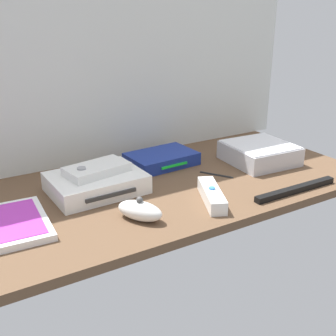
% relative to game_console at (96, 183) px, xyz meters
% --- Properties ---
extents(ground_plane, '(1.00, 0.48, 0.02)m').
position_rel_game_console_xyz_m(ground_plane, '(0.17, -0.04, -0.03)').
color(ground_plane, brown).
rests_on(ground_plane, ground).
extents(back_wall, '(1.10, 0.01, 0.64)m').
position_rel_game_console_xyz_m(back_wall, '(0.17, 0.20, 0.30)').
color(back_wall, silver).
rests_on(back_wall, ground).
extents(game_console, '(0.21, 0.17, 0.04)m').
position_rel_game_console_xyz_m(game_console, '(0.00, 0.00, 0.00)').
color(game_console, white).
rests_on(game_console, ground_plane).
extents(mini_computer, '(0.18, 0.18, 0.05)m').
position_rel_game_console_xyz_m(mini_computer, '(0.47, -0.04, 0.00)').
color(mini_computer, silver).
rests_on(mini_computer, ground_plane).
extents(game_case, '(0.15, 0.20, 0.02)m').
position_rel_game_console_xyz_m(game_case, '(-0.21, -0.07, -0.01)').
color(game_case, white).
rests_on(game_case, ground_plane).
extents(network_router, '(0.19, 0.13, 0.03)m').
position_rel_game_console_xyz_m(network_router, '(0.22, 0.08, -0.00)').
color(network_router, navy).
rests_on(network_router, ground_plane).
extents(remote_wand, '(0.09, 0.15, 0.03)m').
position_rel_game_console_xyz_m(remote_wand, '(0.20, -0.18, -0.01)').
color(remote_wand, white).
rests_on(remote_wand, ground_plane).
extents(remote_nunchuk, '(0.09, 0.11, 0.05)m').
position_rel_game_console_xyz_m(remote_nunchuk, '(0.02, -0.18, -0.00)').
color(remote_nunchuk, white).
rests_on(remote_nunchuk, ground_plane).
extents(remote_classic_pad, '(0.16, 0.10, 0.02)m').
position_rel_game_console_xyz_m(remote_classic_pad, '(0.01, 0.00, 0.03)').
color(remote_classic_pad, white).
rests_on(remote_classic_pad, game_console).
extents(sensor_bar, '(0.24, 0.02, 0.01)m').
position_rel_game_console_xyz_m(sensor_bar, '(0.40, -0.24, -0.01)').
color(sensor_bar, black).
rests_on(sensor_bar, ground_plane).
extents(stylus_pen, '(0.05, 0.08, 0.01)m').
position_rel_game_console_xyz_m(stylus_pen, '(0.30, -0.06, -0.02)').
color(stylus_pen, black).
rests_on(stylus_pen, ground_plane).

